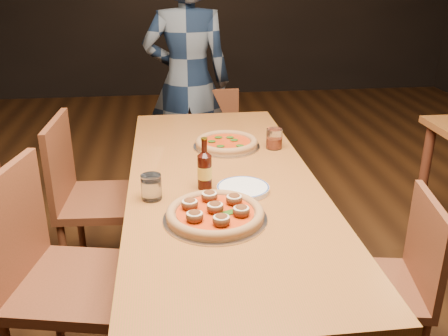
{
  "coord_description": "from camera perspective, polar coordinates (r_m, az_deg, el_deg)",
  "views": [
    {
      "loc": [
        -0.23,
        -1.95,
        1.62
      ],
      "look_at": [
        0.0,
        -0.05,
        0.82
      ],
      "focal_mm": 40.0,
      "sensor_mm": 36.0,
      "label": 1
    }
  ],
  "objects": [
    {
      "name": "ground",
      "position": [
        2.55,
        -0.14,
        -16.85
      ],
      "size": [
        9.0,
        9.0,
        0.0
      ],
      "primitive_type": "plane",
      "color": "black"
    },
    {
      "name": "table_main",
      "position": [
        2.18,
        -0.16,
        -2.94
      ],
      "size": [
        0.8,
        2.0,
        0.75
      ],
      "color": "brown",
      "rests_on": "ground"
    },
    {
      "name": "chair_main_nw",
      "position": [
        2.01,
        -16.55,
        -12.43
      ],
      "size": [
        0.55,
        0.55,
        0.99
      ],
      "primitive_type": null,
      "rotation": [
        0.0,
        0.0,
        1.36
      ],
      "color": "#552F16",
      "rests_on": "ground"
    },
    {
      "name": "chair_main_sw",
      "position": [
        2.66,
        -13.45,
        -3.52
      ],
      "size": [
        0.47,
        0.47,
        0.95
      ],
      "primitive_type": null,
      "rotation": [
        0.0,
        0.0,
        1.51
      ],
      "color": "#552F16",
      "rests_on": "ground"
    },
    {
      "name": "chair_main_e",
      "position": [
        2.13,
        16.63,
        -12.78
      ],
      "size": [
        0.46,
        0.46,
        0.84
      ],
      "primitive_type": null,
      "rotation": [
        0.0,
        0.0,
        -1.75
      ],
      "color": "#552F16",
      "rests_on": "ground"
    },
    {
      "name": "chair_end",
      "position": [
        3.48,
        -1.08,
        2.25
      ],
      "size": [
        0.38,
        0.38,
        0.82
      ],
      "primitive_type": null,
      "rotation": [
        0.0,
        0.0,
        0.0
      ],
      "color": "#552F16",
      "rests_on": "ground"
    },
    {
      "name": "pizza_meatball",
      "position": [
        1.81,
        -1.02,
        -5.17
      ],
      "size": [
        0.38,
        0.38,
        0.07
      ],
      "rotation": [
        0.0,
        0.0,
        0.38
      ],
      "color": "#B7B7BF",
      "rests_on": "table_main"
    },
    {
      "name": "pizza_margherita",
      "position": [
        2.51,
        0.3,
        2.88
      ],
      "size": [
        0.34,
        0.34,
        0.04
      ],
      "rotation": [
        0.0,
        0.0,
        0.06
      ],
      "color": "#B7B7BF",
      "rests_on": "table_main"
    },
    {
      "name": "plate_stack",
      "position": [
        2.03,
        2.18,
        -2.39
      ],
      "size": [
        0.21,
        0.21,
        0.02
      ],
      "primitive_type": "cylinder",
      "color": "white",
      "rests_on": "table_main"
    },
    {
      "name": "beer_bottle",
      "position": [
        2.03,
        -2.22,
        -0.33
      ],
      "size": [
        0.06,
        0.06,
        0.21
      ],
      "rotation": [
        0.0,
        0.0,
        0.35
      ],
      "color": "black",
      "rests_on": "table_main"
    },
    {
      "name": "water_glass",
      "position": [
        1.97,
        -8.3,
        -2.17
      ],
      "size": [
        0.08,
        0.08,
        0.1
      ],
      "primitive_type": "cylinder",
      "color": "white",
      "rests_on": "table_main"
    },
    {
      "name": "amber_glass",
      "position": [
        2.5,
        5.76,
        3.36
      ],
      "size": [
        0.08,
        0.08,
        0.1
      ],
      "primitive_type": "cylinder",
      "color": "#913010",
      "rests_on": "table_main"
    },
    {
      "name": "diner",
      "position": [
        3.54,
        -4.17,
        9.69
      ],
      "size": [
        0.63,
        0.43,
        1.66
      ],
      "primitive_type": "imported",
      "rotation": [
        0.0,
        0.0,
        3.09
      ],
      "color": "black",
      "rests_on": "ground"
    }
  ]
}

